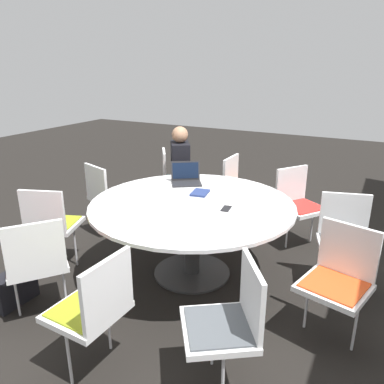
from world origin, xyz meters
name	(u,v)px	position (x,y,z in m)	size (l,w,h in m)	color
ground_plane	(192,273)	(0.00, 0.00, 0.00)	(16.00, 16.00, 0.00)	black
conference_table	(192,214)	(0.00, 0.00, 0.62)	(1.85, 1.85, 0.73)	#333333
chair_0	(174,176)	(-1.33, -0.97, 0.50)	(0.60, 0.59, 0.85)	white
chair_1	(107,193)	(-0.36, -1.30, 0.50)	(0.54, 0.55, 0.85)	white
chair_2	(51,221)	(0.53, -1.24, 0.50)	(0.55, 0.56, 0.85)	white
chair_3	(36,259)	(1.11, -0.76, 0.50)	(0.60, 0.60, 0.85)	white
chair_4	(94,305)	(1.35, 0.02, 0.50)	(0.45, 0.44, 0.85)	white
chair_5	(230,318)	(1.08, 0.81, 0.50)	(0.60, 0.59, 0.85)	white
chair_6	(339,275)	(0.28, 1.32, 0.50)	(0.52, 0.53, 0.85)	white
chair_7	(345,236)	(-0.43, 1.28, 0.50)	(0.52, 0.54, 0.85)	white
chair_8	(298,200)	(-1.14, 0.72, 0.50)	(0.60, 0.60, 0.85)	white
chair_9	(240,185)	(-1.35, -0.04, 0.50)	(0.45, 0.43, 0.85)	white
person_0	(181,166)	(-1.18, -0.77, 0.70)	(0.42, 0.38, 1.20)	black
laptop	(186,178)	(-0.50, -0.33, 0.78)	(0.38, 0.39, 0.21)	#232326
spiral_notebook	(200,193)	(-0.25, -0.04, 0.74)	(0.23, 0.18, 0.02)	navy
cell_phone	(226,209)	(0.01, 0.34, 0.73)	(0.15, 0.09, 0.01)	black
handbag	(14,288)	(1.11, -1.10, 0.14)	(0.36, 0.16, 0.28)	black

